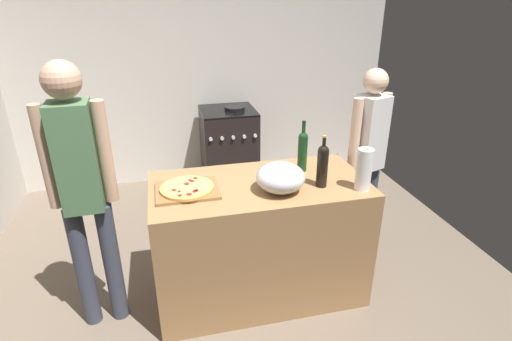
% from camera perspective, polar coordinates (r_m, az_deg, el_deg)
% --- Properties ---
extents(ground_plane, '(4.48, 3.38, 0.02)m').
position_cam_1_polar(ground_plane, '(3.78, -5.65, -9.51)').
color(ground_plane, '#6B5B4C').
extents(kitchen_wall_rear, '(4.48, 0.10, 2.60)m').
position_cam_1_polar(kitchen_wall_rear, '(4.64, -8.97, 14.26)').
color(kitchen_wall_rear, beige).
rests_on(kitchen_wall_rear, ground_plane).
extents(counter, '(1.46, 0.73, 0.89)m').
position_cam_1_polar(counter, '(2.92, 0.46, -9.71)').
color(counter, '#9E7247').
rests_on(counter, ground_plane).
extents(cutting_board, '(0.40, 0.32, 0.02)m').
position_cam_1_polar(cutting_board, '(2.62, -9.73, -2.82)').
color(cutting_board, olive).
rests_on(cutting_board, counter).
extents(pizza, '(0.35, 0.35, 0.03)m').
position_cam_1_polar(pizza, '(2.61, -9.76, -2.41)').
color(pizza, tan).
rests_on(pizza, cutting_board).
extents(mixing_bowl, '(0.31, 0.31, 0.19)m').
position_cam_1_polar(mixing_bowl, '(2.56, 3.51, -0.99)').
color(mixing_bowl, '#B2B2B7').
rests_on(mixing_bowl, counter).
extents(paper_towel_roll, '(0.10, 0.10, 0.28)m').
position_cam_1_polar(paper_towel_roll, '(2.65, 15.06, 0.13)').
color(paper_towel_roll, white).
rests_on(paper_towel_roll, counter).
extents(wine_bottle_green, '(0.07, 0.07, 0.35)m').
position_cam_1_polar(wine_bottle_green, '(2.63, 9.42, 0.89)').
color(wine_bottle_green, black).
rests_on(wine_bottle_green, counter).
extents(wine_bottle_dark, '(0.07, 0.07, 0.37)m').
position_cam_1_polar(wine_bottle_dark, '(2.85, 6.63, 2.97)').
color(wine_bottle_dark, '#143819').
rests_on(wine_bottle_dark, counter).
extents(stove, '(0.58, 0.59, 0.95)m').
position_cam_1_polar(stove, '(4.52, -3.85, 3.11)').
color(stove, black).
rests_on(stove, ground_plane).
extents(person_in_stripes, '(0.39, 0.21, 1.75)m').
position_cam_1_polar(person_in_stripes, '(2.60, -23.44, -1.93)').
color(person_in_stripes, '#383D4C').
rests_on(person_in_stripes, ground_plane).
extents(person_in_red, '(0.37, 0.26, 1.56)m').
position_cam_1_polar(person_in_red, '(3.31, 15.46, 2.34)').
color(person_in_red, '#383D4C').
rests_on(person_in_red, ground_plane).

